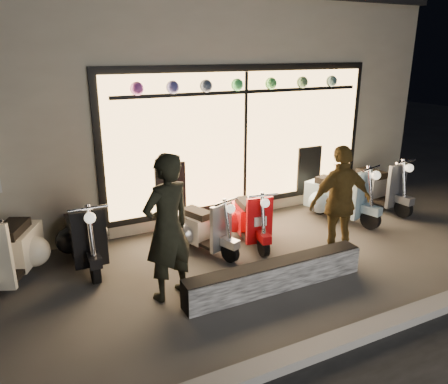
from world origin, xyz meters
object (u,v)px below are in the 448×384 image
(scooter_silver, at_px, (199,227))
(woman, at_px, (340,203))
(graffiti_barrier, at_px, (275,275))
(man, at_px, (167,228))
(scooter_red, at_px, (248,218))

(scooter_silver, relative_size, woman, 0.73)
(graffiti_barrier, distance_m, scooter_silver, 1.69)
(scooter_silver, relative_size, man, 0.67)
(scooter_silver, distance_m, scooter_red, 0.90)
(scooter_silver, bearing_deg, man, -148.66)
(graffiti_barrier, xyz_separation_m, woman, (1.42, 0.43, 0.69))
(scooter_red, distance_m, woman, 1.60)
(graffiti_barrier, relative_size, scooter_silver, 2.03)
(graffiti_barrier, xyz_separation_m, man, (-1.34, 0.48, 0.77))
(scooter_silver, height_order, woman, woman)
(graffiti_barrier, bearing_deg, scooter_red, 73.38)
(scooter_silver, bearing_deg, woman, -52.98)
(scooter_silver, height_order, man, man)
(scooter_red, bearing_deg, man, -139.25)
(scooter_silver, bearing_deg, graffiti_barrier, -95.46)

